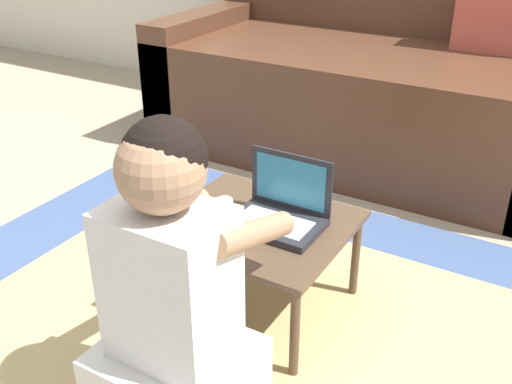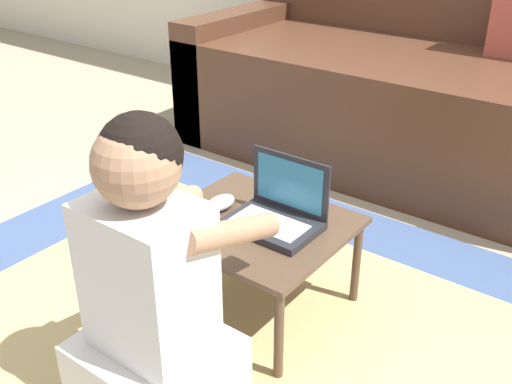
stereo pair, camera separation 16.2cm
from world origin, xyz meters
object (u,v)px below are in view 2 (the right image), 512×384
Objects in this scene: laptop_desk at (254,232)px; computer_mouse at (221,203)px; person_seated at (152,293)px; laptop at (276,215)px; couch at (399,92)px.

computer_mouse is at bearing 178.10° from laptop_desk.
person_seated reaches higher than laptop_desk.
computer_mouse is (-0.18, -0.02, -0.01)m from laptop.
laptop_desk is at bearing 96.01° from person_seated.
laptop is (0.06, 0.02, 0.06)m from laptop_desk.
couch is 2.44× the size of person_seated.
laptop_desk is 0.43m from person_seated.
laptop_desk is 0.67× the size of person_seated.
laptop_desk is 0.13m from computer_mouse.
couch is 1.26m from laptop.
couch is at bearing 97.28° from person_seated.
laptop is 2.42× the size of computer_mouse.
couch reaches higher than laptop.
laptop_desk is at bearing -82.30° from couch.
couch is 17.77× the size of computer_mouse.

